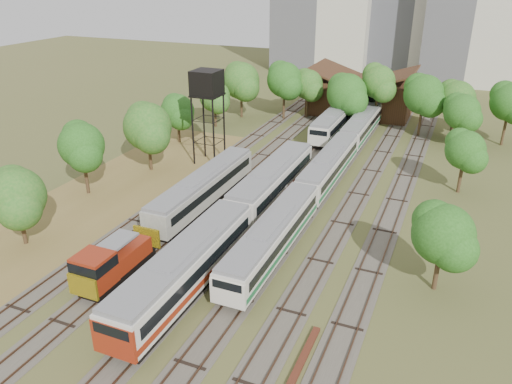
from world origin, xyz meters
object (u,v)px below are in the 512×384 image
at_px(railcar_red_set, 236,219).
at_px(water_tower, 207,85).
at_px(railcar_green_set, 329,167).
at_px(shunter_locomotive, 111,264).

relative_size(railcar_red_set, water_tower, 3.05).
bearing_deg(railcar_green_set, shunter_locomotive, -111.21).
height_order(railcar_red_set, railcar_green_set, railcar_red_set).
bearing_deg(railcar_green_set, water_tower, 178.91).
height_order(shunter_locomotive, water_tower, water_tower).
xyz_separation_m(railcar_green_set, shunter_locomotive, (-10.00, -25.77, -0.18)).
relative_size(shunter_locomotive, water_tower, 0.71).
xyz_separation_m(railcar_red_set, water_tower, (-11.30, 16.26, 7.55)).
bearing_deg(railcar_green_set, railcar_red_set, -104.07).
distance_m(railcar_red_set, shunter_locomotive, 11.50).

